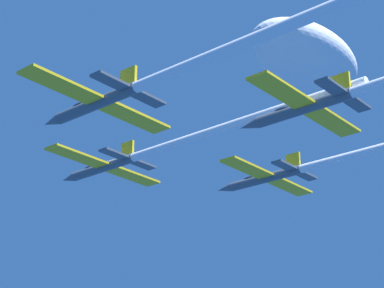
{
  "coord_description": "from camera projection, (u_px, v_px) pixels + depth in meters",
  "views": [
    {
      "loc": [
        -52.75,
        -58.35,
        -28.04
      ],
      "look_at": [
        -0.31,
        -14.02,
        0.01
      ],
      "focal_mm": 65.31,
      "sensor_mm": 36.0,
      "label": 1
    }
  ],
  "objects": [
    {
      "name": "jet_right_wing",
      "position": [
        344.0,
        158.0,
        78.52
      ],
      "size": [
        16.66,
        43.16,
        2.76
      ],
      "color": "#4C5660"
    },
    {
      "name": "jet_left_wing",
      "position": [
        175.0,
        71.0,
        57.62
      ],
      "size": [
        16.66,
        40.34,
        2.76
      ],
      "color": "#4C5660"
    },
    {
      "name": "cloud_wispy",
      "position": [
        305.0,
        58.0,
        126.57
      ],
      "size": [
        27.52,
        15.14,
        9.63
      ],
      "primitive_type": "ellipsoid",
      "color": "white"
    },
    {
      "name": "jet_lead",
      "position": [
        166.0,
        147.0,
        76.98
      ],
      "size": [
        16.66,
        41.79,
        2.76
      ],
      "color": "#4C5660"
    }
  ]
}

